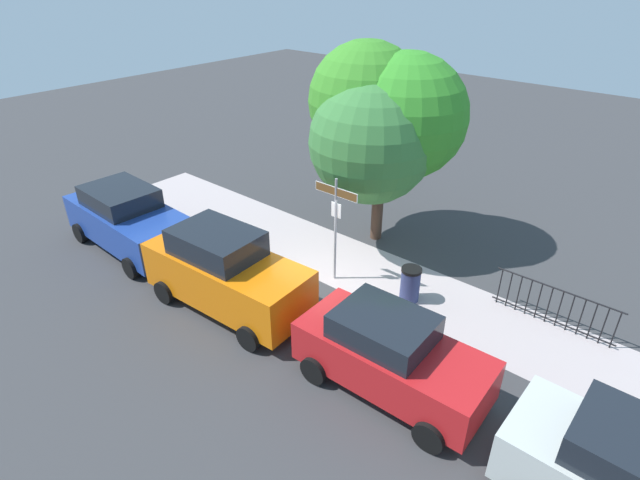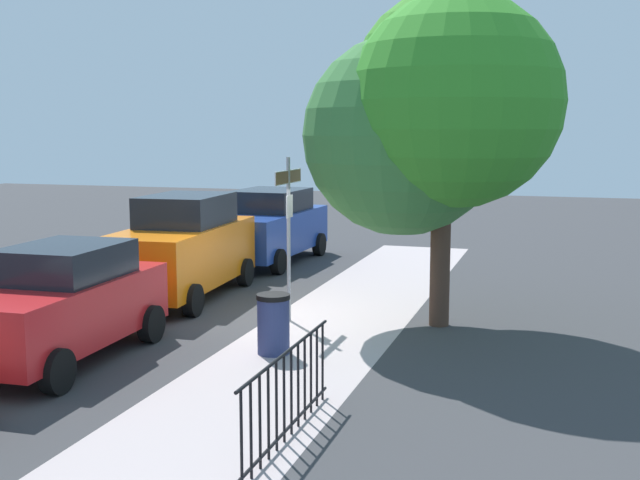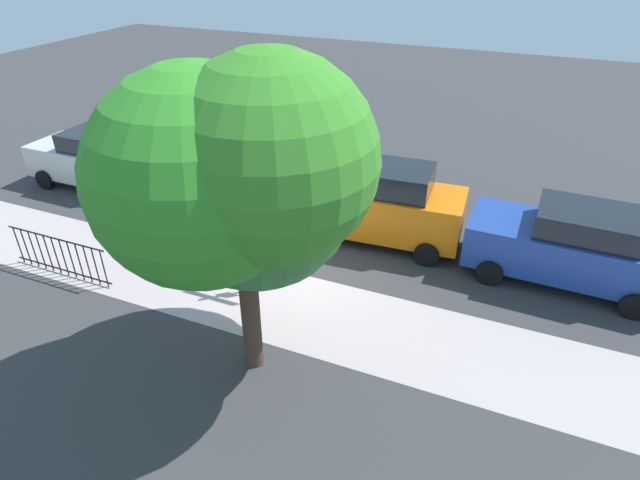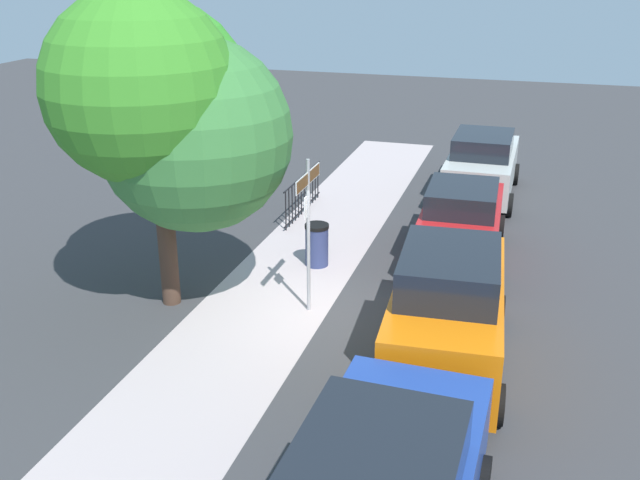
% 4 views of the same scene
% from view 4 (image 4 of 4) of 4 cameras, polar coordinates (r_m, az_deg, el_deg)
% --- Properties ---
extents(ground_plane, '(60.00, 60.00, 0.00)m').
position_cam_4_polar(ground_plane, '(14.32, 0.59, -5.80)').
color(ground_plane, '#38383A').
extents(sidewalk_strip, '(24.00, 2.60, 0.00)m').
position_cam_4_polar(sidewalk_strip, '(16.39, -1.82, -2.10)').
color(sidewalk_strip, '#B3A3A2').
rests_on(sidewalk_strip, ground_plane).
extents(street_sign, '(1.40, 0.07, 3.09)m').
position_cam_4_polar(street_sign, '(13.63, -0.94, 2.46)').
color(street_sign, '#9EA0A5').
rests_on(street_sign, ground_plane).
extents(shade_tree, '(4.69, 4.65, 6.14)m').
position_cam_4_polar(shade_tree, '(13.78, -12.09, 10.17)').
color(shade_tree, '#493326').
rests_on(shade_tree, ground_plane).
extents(car_orange, '(4.64, 2.20, 2.20)m').
position_cam_4_polar(car_orange, '(12.31, 10.04, -5.32)').
color(car_orange, orange).
rests_on(car_orange, ground_plane).
extents(car_red, '(4.10, 2.03, 1.81)m').
position_cam_4_polar(car_red, '(16.81, 11.07, 1.46)').
color(car_red, red).
rests_on(car_red, ground_plane).
extents(car_silver, '(4.53, 2.03, 1.91)m').
position_cam_4_polar(car_silver, '(21.36, 12.65, 5.80)').
color(car_silver, beige).
rests_on(car_silver, ground_plane).
extents(iron_fence, '(3.05, 0.04, 1.07)m').
position_cam_4_polar(iron_fence, '(19.60, -1.36, 3.66)').
color(iron_fence, black).
rests_on(iron_fence, ground_plane).
extents(trash_bin, '(0.55, 0.55, 0.98)m').
position_cam_4_polar(trash_bin, '(16.29, -0.25, -0.37)').
color(trash_bin, navy).
rests_on(trash_bin, ground_plane).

